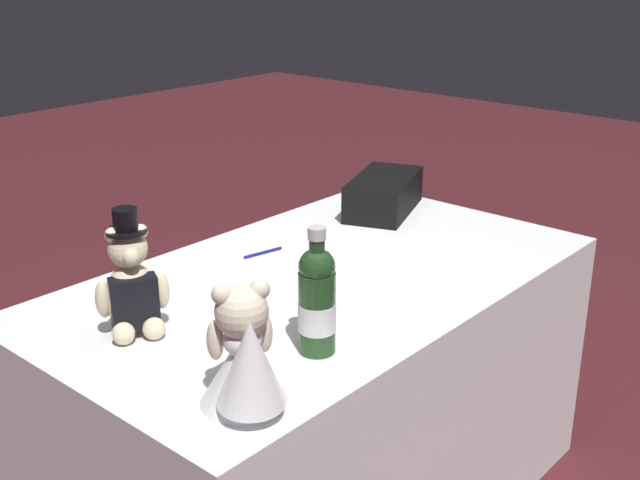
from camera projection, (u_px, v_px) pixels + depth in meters
name	position (u px, v px, depth m)	size (l,w,h in m)	color
reception_table	(320.00, 397.00, 2.25)	(1.51, 0.87, 0.74)	white
teddy_bear_groom	(132.00, 287.00, 1.78)	(0.15, 0.15, 0.29)	beige
teddy_bear_bride	(245.00, 357.00, 1.49)	(0.20, 0.23, 0.25)	white
champagne_bottle	(317.00, 300.00, 1.69)	(0.08, 0.08, 0.28)	#20411E
signing_pen	(264.00, 252.00, 2.27)	(0.13, 0.03, 0.01)	navy
gift_case_black	(384.00, 194.00, 2.60)	(0.38, 0.29, 0.12)	black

